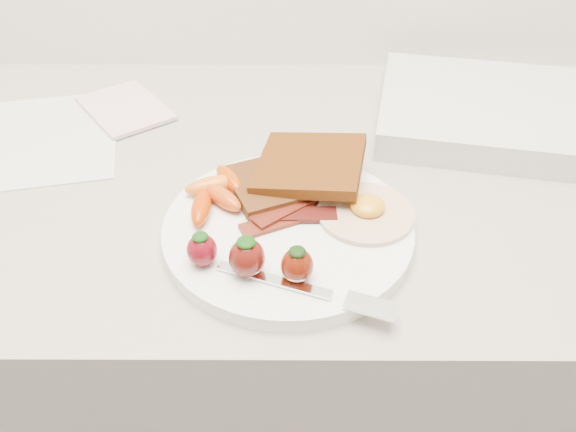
{
  "coord_description": "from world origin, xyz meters",
  "views": [
    {
      "loc": [
        0.03,
        1.1,
        1.31
      ],
      "look_at": [
        0.03,
        1.56,
        0.93
      ],
      "focal_mm": 35.0,
      "sensor_mm": 36.0,
      "label": 1
    }
  ],
  "objects": [
    {
      "name": "paper_sheet",
      "position": [
        -0.3,
        1.77,
        0.9
      ],
      "size": [
        0.22,
        0.27,
        0.0
      ],
      "primitive_type": "cube",
      "rotation": [
        0.0,
        0.0,
        0.21
      ],
      "color": "silver",
      "rests_on": "counter"
    },
    {
      "name": "baby_carrots",
      "position": [
        -0.05,
        1.61,
        0.93
      ],
      "size": [
        0.08,
        0.11,
        0.02
      ],
      "color": "orange",
      "rests_on": "plate"
    },
    {
      "name": "appliance",
      "position": [
        0.32,
        1.8,
        0.92
      ],
      "size": [
        0.36,
        0.31,
        0.04
      ],
      "primitive_type": "cube",
      "rotation": [
        0.0,
        0.0,
        -0.2
      ],
      "color": "beige",
      "rests_on": "counter"
    },
    {
      "name": "counter",
      "position": [
        0.0,
        1.7,
        0.45
      ],
      "size": [
        2.0,
        0.6,
        0.9
      ],
      "primitive_type": "cube",
      "color": "gray",
      "rests_on": "ground"
    },
    {
      "name": "toast_upper",
      "position": [
        0.05,
        1.64,
        0.94
      ],
      "size": [
        0.14,
        0.14,
        0.03
      ],
      "primitive_type": "cube",
      "rotation": [
        0.0,
        -0.1,
        -0.19
      ],
      "color": "#3A1409",
      "rests_on": "toast_lower"
    },
    {
      "name": "fork",
      "position": [
        0.06,
        1.46,
        0.92
      ],
      "size": [
        0.17,
        0.08,
        0.0
      ],
      "color": "silver",
      "rests_on": "plate"
    },
    {
      "name": "bacon_strips",
      "position": [
        0.03,
        1.57,
        0.92
      ],
      "size": [
        0.11,
        0.08,
        0.01
      ],
      "color": "#4A0909",
      "rests_on": "plate"
    },
    {
      "name": "plate",
      "position": [
        0.03,
        1.56,
        0.91
      ],
      "size": [
        0.27,
        0.27,
        0.02
      ],
      "primitive_type": "cylinder",
      "color": "white",
      "rests_on": "counter"
    },
    {
      "name": "toast_lower",
      "position": [
        0.01,
        1.63,
        0.93
      ],
      "size": [
        0.12,
        0.12,
        0.01
      ],
      "primitive_type": "cube",
      "rotation": [
        0.0,
        0.0,
        0.41
      ],
      "color": "#45200D",
      "rests_on": "plate"
    },
    {
      "name": "fried_egg",
      "position": [
        0.11,
        1.58,
        0.92
      ],
      "size": [
        0.13,
        0.13,
        0.02
      ],
      "color": "white",
      "rests_on": "plate"
    },
    {
      "name": "notepad",
      "position": [
        -0.21,
        1.84,
        0.91
      ],
      "size": [
        0.16,
        0.17,
        0.01
      ],
      "primitive_type": "cube",
      "rotation": [
        0.0,
        0.0,
        0.64
      ],
      "color": "beige",
      "rests_on": "paper_sheet"
    },
    {
      "name": "strawberries",
      "position": [
        -0.01,
        1.49,
        0.94
      ],
      "size": [
        0.12,
        0.05,
        0.04
      ],
      "color": "#650912",
      "rests_on": "plate"
    }
  ]
}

